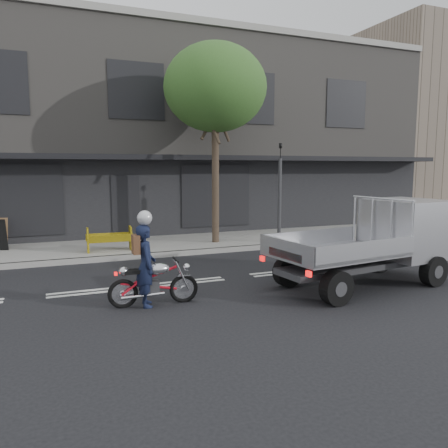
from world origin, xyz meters
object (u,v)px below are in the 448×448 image
construction_barrier (110,239)px  street_tree (215,88)px  traffic_light_pole (280,198)px  flatbed_ute (394,233)px  rider (146,266)px  motorcycle (154,282)px

construction_barrier → street_tree: bearing=7.9°
street_tree → construction_barrier: street_tree is taller
traffic_light_pole → flatbed_ute: traffic_light_pole is taller
street_tree → traffic_light_pole: size_ratio=1.93×
traffic_light_pole → street_tree: bearing=157.0°
street_tree → construction_barrier: size_ratio=4.93×
flatbed_ute → rider: bearing=170.3°
traffic_light_pole → motorcycle: bearing=-138.7°
rider → construction_barrier: size_ratio=1.18×
traffic_light_pole → motorcycle: size_ratio=1.96×
street_tree → rider: (-3.55, -5.59, -4.47)m
flatbed_ute → construction_barrier: 8.00m
motorcycle → flatbed_ute: size_ratio=0.39×
traffic_light_pole → flatbed_ute: 5.05m
construction_barrier → flatbed_ute: bearing=-42.3°
street_tree → motorcycle: bearing=-121.3°
street_tree → rider: 7.99m
construction_barrier → rider: bearing=-89.6°
street_tree → flatbed_ute: 7.53m
rider → motorcycle: bearing=-86.2°
traffic_light_pole → construction_barrier: size_ratio=2.56×
street_tree → flatbed_ute: (2.31, -5.86, -4.12)m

